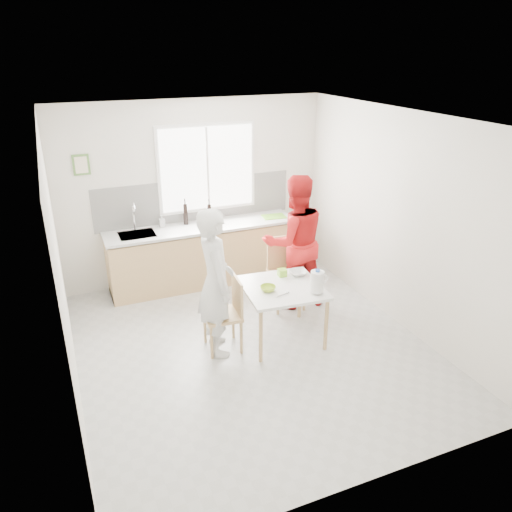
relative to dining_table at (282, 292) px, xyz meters
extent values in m
plane|color=#B7B7B2|center=(-0.42, -0.06, -0.64)|extent=(4.50, 4.50, 0.00)
plane|color=silver|center=(-0.42, 2.19, 0.71)|extent=(4.00, 0.00, 4.00)
plane|color=silver|center=(-0.42, -2.31, 0.71)|extent=(4.00, 0.00, 4.00)
plane|color=silver|center=(-2.42, -0.06, 0.71)|extent=(0.00, 4.50, 4.50)
plane|color=silver|center=(1.58, -0.06, 0.71)|extent=(0.00, 4.50, 4.50)
plane|color=white|center=(-0.42, -0.06, 2.06)|extent=(4.50, 4.50, 0.00)
cube|color=white|center=(-0.22, 2.18, 1.06)|extent=(1.50, 0.03, 1.30)
cube|color=white|center=(-0.22, 2.16, 1.06)|extent=(1.40, 0.02, 1.20)
cube|color=white|center=(-0.22, 2.15, 1.06)|extent=(0.03, 0.03, 1.20)
cube|color=white|center=(-0.42, 2.18, 0.59)|extent=(3.00, 0.02, 0.65)
cube|color=#56853C|center=(-1.97, 2.18, 1.26)|extent=(0.22, 0.02, 0.28)
cube|color=beige|center=(-1.97, 2.17, 1.26)|extent=(0.16, 0.01, 0.22)
cube|color=#D9B175|center=(-0.42, 1.89, -0.21)|extent=(2.80, 0.60, 0.86)
cube|color=#3F3326|center=(-0.42, 1.89, -0.59)|extent=(2.80, 0.54, 0.10)
cube|color=silver|center=(-0.42, 1.89, 0.26)|extent=(2.84, 0.64, 0.04)
cube|color=#A5A5AA|center=(-1.37, 1.89, 0.27)|extent=(0.50, 0.40, 0.03)
cylinder|color=silver|center=(-1.37, 2.05, 0.46)|extent=(0.02, 0.02, 0.36)
torus|color=silver|center=(-1.37, 1.98, 0.64)|extent=(0.02, 0.18, 0.18)
cube|color=white|center=(0.00, 0.00, 0.06)|extent=(1.00, 1.00, 0.04)
cylinder|color=#D9B175|center=(-0.44, -0.37, -0.31)|extent=(0.05, 0.05, 0.66)
cylinder|color=#D9B175|center=(-0.37, 0.44, -0.31)|extent=(0.05, 0.05, 0.66)
cylinder|color=#D9B175|center=(0.37, -0.44, -0.31)|extent=(0.05, 0.05, 0.66)
cylinder|color=#D9B175|center=(0.44, 0.37, -0.31)|extent=(0.05, 0.05, 0.66)
cube|color=#D9B175|center=(-0.75, 0.06, -0.19)|extent=(0.45, 0.45, 0.04)
cube|color=#D9B175|center=(-0.56, 0.05, 0.05)|extent=(0.06, 0.40, 0.44)
cylinder|color=#D9B175|center=(-0.91, 0.26, -0.42)|extent=(0.04, 0.04, 0.43)
cylinder|color=#D9B175|center=(-0.94, -0.10, -0.42)|extent=(0.04, 0.04, 0.43)
cylinder|color=#D9B175|center=(-0.55, 0.23, -0.42)|extent=(0.04, 0.04, 0.43)
cylinder|color=#D9B175|center=(-0.58, -0.13, -0.42)|extent=(0.04, 0.04, 0.43)
cube|color=#D9B175|center=(0.41, 0.72, -0.16)|extent=(0.48, 0.48, 0.04)
cube|color=#D9B175|center=(0.43, 0.92, 0.10)|extent=(0.43, 0.07, 0.47)
cylinder|color=#D9B175|center=(0.20, 0.54, -0.41)|extent=(0.04, 0.04, 0.46)
cylinder|color=#D9B175|center=(0.59, 0.51, -0.41)|extent=(0.04, 0.04, 0.46)
cylinder|color=#D9B175|center=(0.24, 0.93, -0.41)|extent=(0.04, 0.04, 0.46)
cylinder|color=#D9B175|center=(0.62, 0.89, -0.41)|extent=(0.04, 0.04, 0.46)
imported|color=silver|center=(-0.81, 0.07, 0.25)|extent=(0.48, 0.68, 1.77)
imported|color=red|center=(0.54, 0.77, 0.29)|extent=(0.95, 0.77, 1.85)
imported|color=#A3C82E|center=(-0.20, -0.03, 0.10)|extent=(0.20, 0.20, 0.06)
imported|color=silver|center=(0.32, 0.22, 0.10)|extent=(0.24, 0.24, 0.05)
cylinder|color=white|center=(0.30, -0.31, 0.22)|extent=(0.16, 0.16, 0.25)
cylinder|color=blue|center=(0.30, -0.31, 0.36)|extent=(0.05, 0.05, 0.03)
torus|color=white|center=(0.37, -0.31, 0.24)|extent=(0.12, 0.04, 0.12)
cube|color=#88CE2F|center=(0.12, 0.27, 0.12)|extent=(0.11, 0.11, 0.09)
cylinder|color=#A5A5AA|center=(-0.10, -0.21, 0.08)|extent=(0.16, 0.05, 0.01)
cube|color=#6DBA2B|center=(0.73, 1.86, 0.29)|extent=(0.37, 0.29, 0.01)
cylinder|color=black|center=(-0.62, 2.05, 0.44)|extent=(0.07, 0.07, 0.32)
cylinder|color=black|center=(-0.28, 1.96, 0.43)|extent=(0.07, 0.07, 0.30)
cylinder|color=#9A5721|center=(-0.21, 1.98, 0.36)|extent=(0.06, 0.06, 0.16)
imported|color=#999999|center=(-0.97, 2.08, 0.37)|extent=(0.08, 0.08, 0.17)
camera|label=1|loc=(-2.35, -4.82, 2.75)|focal=35.00mm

